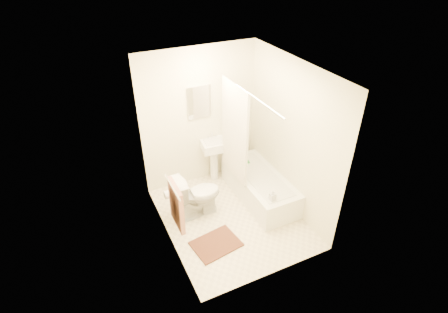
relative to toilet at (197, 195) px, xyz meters
name	(u,v)px	position (x,y,z in m)	size (l,w,h in m)	color
floor	(231,217)	(0.42, -0.33, -0.36)	(2.40, 2.40, 0.00)	beige
ceiling	(233,70)	(0.42, -0.33, 2.04)	(2.40, 2.40, 0.00)	white
wall_back	(199,118)	(0.42, 0.87, 0.84)	(2.00, 0.02, 2.40)	beige
wall_left	(163,171)	(-0.58, -0.33, 0.84)	(0.02, 2.40, 2.40)	beige
wall_right	(291,138)	(1.42, -0.33, 0.84)	(0.02, 2.40, 2.40)	beige
mirror	(199,102)	(0.42, 0.85, 1.14)	(0.40, 0.03, 0.55)	white
curtain_rod	(249,93)	(0.72, -0.23, 1.64)	(0.03, 0.03, 1.70)	silver
shower_curtain	(235,132)	(0.72, 0.17, 0.86)	(0.04, 0.80, 1.55)	silver
towel_bar	(172,187)	(-0.54, -0.58, 0.74)	(0.02, 0.02, 0.60)	silver
towel	(176,206)	(-0.51, -0.58, 0.42)	(0.06, 0.45, 0.66)	#CC7266
toilet_paper	(168,194)	(-0.51, -0.21, 0.34)	(0.12, 0.12, 0.11)	white
toilet	(197,195)	(0.00, 0.00, 0.00)	(0.42, 0.74, 0.73)	white
sink	(214,158)	(0.62, 0.73, 0.07)	(0.44, 0.35, 0.87)	white
bathtub	(259,186)	(1.09, -0.07, -0.15)	(0.68, 1.55, 0.44)	white
bath_mat	(216,244)	(-0.02, -0.75, -0.35)	(0.66, 0.49, 0.02)	#4C2F22
soap_bottle	(273,196)	(0.93, -0.68, 0.16)	(0.08, 0.09, 0.18)	white
scrub_brush	(246,160)	(1.08, 0.42, 0.09)	(0.06, 0.19, 0.04)	green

